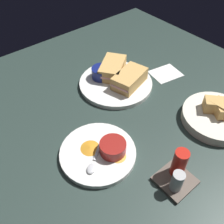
{
  "coord_description": "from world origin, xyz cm",
  "views": [
    {
      "loc": [
        44.42,
        44.24,
        58.17
      ],
      "look_at": [
        9.48,
        2.1,
        3.0
      ],
      "focal_mm": 40.12,
      "sensor_mm": 36.0,
      "label": 1
    }
  ],
  "objects": [
    {
      "name": "ground_plane",
      "position": [
        0.0,
        0.0,
        -1.5
      ],
      "size": [
        110.0,
        110.0,
        3.0
      ],
      "primitive_type": "cube",
      "color": "#283833"
    },
    {
      "name": "sandwich_half_near",
      "position": [
        -5.18,
        -5.91,
        4.0
      ],
      "size": [
        14.66,
        10.83,
        4.8
      ],
      "color": "tan",
      "rests_on": "plate_sandwich_main"
    },
    {
      "name": "plantain_chip_scatter",
      "position": [
        18.88,
        10.92,
        1.9
      ],
      "size": [
        14.36,
        14.07,
        0.6
      ],
      "color": "gold",
      "rests_on": "plate_chips_companion"
    },
    {
      "name": "condiment_caddy",
      "position": [
        10.8,
        29.2,
        3.41
      ],
      "size": [
        9.0,
        9.0,
        9.5
      ],
      "color": "brown",
      "rests_on": "ground_plane"
    },
    {
      "name": "bread_basket_rear",
      "position": [
        -15.21,
        23.5,
        2.14
      ],
      "size": [
        21.23,
        21.23,
        7.04
      ],
      "color": "silver",
      "rests_on": "ground_plane"
    },
    {
      "name": "spoon_by_gravy_ramekin",
      "position": [
        25.08,
        13.01,
        1.96
      ],
      "size": [
        8.83,
        7.04,
        0.8
      ],
      "color": "silver",
      "rests_on": "plate_chips_companion"
    },
    {
      "name": "spoon_by_dark_ramekin",
      "position": [
        -1.31,
        -10.11,
        1.96
      ],
      "size": [
        3.93,
        9.91,
        0.8
      ],
      "color": "silver",
      "rests_on": "plate_sandwich_main"
    },
    {
      "name": "ramekin_light_gravy",
      "position": [
        18.18,
        12.93,
        3.46
      ],
      "size": [
        7.29,
        7.29,
        3.45
      ],
      "color": "maroon",
      "rests_on": "plate_chips_companion"
    },
    {
      "name": "paper_napkin_folded",
      "position": [
        -21.7,
        -3.01,
        0.2
      ],
      "size": [
        12.5,
        10.91,
        0.4
      ],
      "primitive_type": "cube",
      "rotation": [
        0.0,
        0.0,
        -0.19
      ],
      "color": "white",
      "rests_on": "ground_plane"
    },
    {
      "name": "plate_sandwich_main",
      "position": [
        -2.4,
        -10.08,
        0.8
      ],
      "size": [
        26.42,
        26.42,
        1.6
      ],
      "primitive_type": "cylinder",
      "color": "white",
      "rests_on": "ground_plane"
    },
    {
      "name": "plate_chips_companion",
      "position": [
        21.36,
        10.28,
        0.8
      ],
      "size": [
        21.2,
        21.2,
        1.6
      ],
      "primitive_type": "cylinder",
      "color": "white",
      "rests_on": "ground_plane"
    },
    {
      "name": "ramekin_dark_sauce",
      "position": [
        0.08,
        -15.48,
        3.75
      ],
      "size": [
        6.99,
        6.99,
        4.01
      ],
      "color": "navy",
      "rests_on": "plate_sandwich_main"
    },
    {
      "name": "sandwich_half_far",
      "position": [
        -4.62,
        -14.58,
        4.0
      ],
      "size": [
        14.99,
        13.76,
        4.8
      ],
      "color": "tan",
      "rests_on": "plate_sandwich_main"
    }
  ]
}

